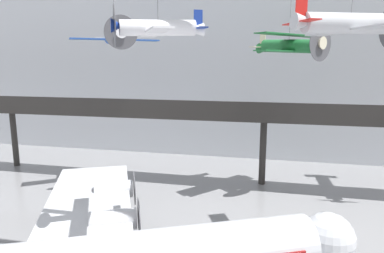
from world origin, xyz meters
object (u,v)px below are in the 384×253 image
at_px(suspended_plane_green_biplane, 289,46).
at_px(suspended_plane_white_twin, 158,28).
at_px(suspended_plane_blue_trainer, 115,36).
at_px(suspended_plane_silver_racer, 350,24).

distance_m(suspended_plane_green_biplane, suspended_plane_white_twin, 17.22).
relative_size(suspended_plane_green_biplane, suspended_plane_blue_trainer, 1.12).
relative_size(suspended_plane_green_biplane, suspended_plane_silver_racer, 1.06).
distance_m(suspended_plane_blue_trainer, suspended_plane_white_twin, 16.04).
xyz_separation_m(suspended_plane_green_biplane, suspended_plane_silver_racer, (2.83, -11.46, 0.68)).
relative_size(suspended_plane_green_biplane, suspended_plane_white_twin, 1.08).
xyz_separation_m(suspended_plane_blue_trainer, suspended_plane_white_twin, (8.77, -13.41, -0.64)).
xyz_separation_m(suspended_plane_blue_trainer, suspended_plane_silver_racer, (19.39, -9.51, -0.26)).
bearing_deg(suspended_plane_blue_trainer, suspended_plane_silver_racer, 29.07).
xyz_separation_m(suspended_plane_silver_racer, suspended_plane_white_twin, (-10.62, -3.90, -0.38)).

